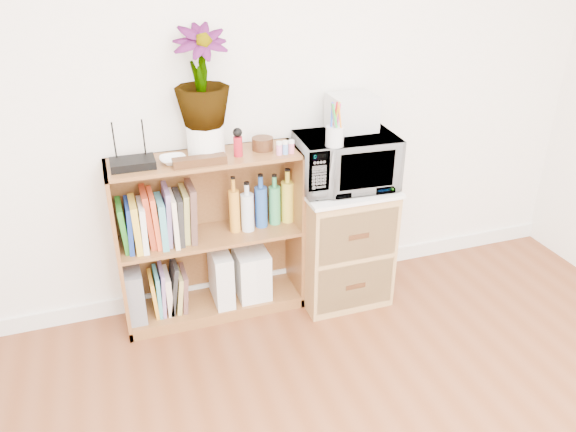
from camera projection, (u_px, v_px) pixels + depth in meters
name	position (u px, v px, depth m)	size (l,w,h in m)	color
skirting_board	(266.00, 279.00, 3.48)	(4.00, 0.02, 0.10)	white
bookshelf	(211.00, 238.00, 3.07)	(1.00, 0.30, 0.95)	brown
wicker_unit	(341.00, 243.00, 3.28)	(0.50, 0.45, 0.70)	#9E7542
microwave	(346.00, 161.00, 3.04)	(0.52, 0.35, 0.29)	silver
pen_cup	(335.00, 136.00, 2.81)	(0.09, 0.09, 0.10)	silver
small_appliance	(352.00, 112.00, 3.02)	(0.24, 0.20, 0.19)	silver
router	(133.00, 163.00, 2.73)	(0.21, 0.15, 0.04)	black
white_bowl	(173.00, 160.00, 2.78)	(0.13, 0.13, 0.03)	white
plant_pot	(206.00, 141.00, 2.84)	(0.19, 0.19, 0.16)	white
potted_plant	(201.00, 77.00, 2.69)	(0.27, 0.27, 0.48)	#316A2A
trinket_box	(200.00, 161.00, 2.75)	(0.26, 0.07, 0.04)	#34190E
kokeshi_doll	(238.00, 146.00, 2.85)	(0.05, 0.05, 0.10)	maroon
wooden_bowl	(263.00, 144.00, 2.94)	(0.11, 0.11, 0.07)	#391D0F
paint_jars	(285.00, 149.00, 2.88)	(0.12, 0.04, 0.06)	pink
file_box	(135.00, 292.00, 3.06)	(0.09, 0.24, 0.30)	slate
magazine_holder_left	(221.00, 276.00, 3.19)	(0.10, 0.26, 0.32)	silver
magazine_holder_mid	(244.00, 274.00, 3.23)	(0.09, 0.23, 0.29)	silver
magazine_holder_right	(259.00, 271.00, 3.26)	(0.09, 0.23, 0.29)	silver
cookbooks	(159.00, 219.00, 2.92)	(0.40, 0.20, 0.31)	#22731E
liquor_bottles	(269.00, 201.00, 3.09)	(0.46, 0.07, 0.31)	orange
lower_books	(169.00, 290.00, 3.13)	(0.20, 0.19, 0.30)	orange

